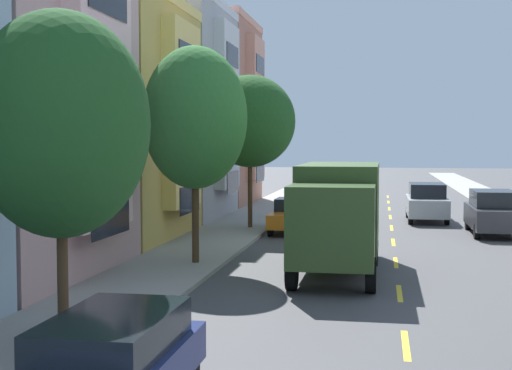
% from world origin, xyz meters
% --- Properties ---
extents(ground_plane, '(160.00, 160.00, 0.00)m').
position_xyz_m(ground_plane, '(0.00, 30.00, 0.00)').
color(ground_plane, '#424244').
extents(sidewalk_left, '(3.20, 120.00, 0.14)m').
position_xyz_m(sidewalk_left, '(-7.10, 28.00, 0.07)').
color(sidewalk_left, '#99968E').
rests_on(sidewalk_left, ground_plane).
extents(lane_centerline_dashes, '(0.14, 47.20, 0.01)m').
position_xyz_m(lane_centerline_dashes, '(0.00, 24.50, 0.00)').
color(lane_centerline_dashes, yellow).
rests_on(lane_centerline_dashes, ground_plane).
extents(townhouse_third_mustard, '(14.38, 8.44, 9.93)m').
position_xyz_m(townhouse_third_mustard, '(-15.48, 20.86, 4.76)').
color(townhouse_third_mustard, tan).
rests_on(townhouse_third_mustard, ground_plane).
extents(townhouse_fourth_dove_grey, '(11.01, 8.44, 11.34)m').
position_xyz_m(townhouse_fourth_dove_grey, '(-13.79, 29.49, 5.47)').
color(townhouse_fourth_dove_grey, '#A8A8AD').
rests_on(townhouse_fourth_dove_grey, ground_plane).
extents(townhouse_fifth_terracotta, '(11.38, 8.44, 11.90)m').
position_xyz_m(townhouse_fifth_terracotta, '(-13.98, 38.13, 5.75)').
color(townhouse_fifth_terracotta, '#B27560').
rests_on(townhouse_fifth_terracotta, ground_plane).
extents(street_tree_nearest, '(3.34, 3.34, 6.32)m').
position_xyz_m(street_tree_nearest, '(-6.40, 5.27, 4.33)').
color(street_tree_nearest, '#47331E').
rests_on(street_tree_nearest, sidewalk_left).
extents(street_tree_second, '(3.36, 3.36, 6.95)m').
position_xyz_m(street_tree_second, '(-6.40, 15.13, 4.80)').
color(street_tree_second, '#47331E').
rests_on(street_tree_second, sidewalk_left).
extents(street_tree_third, '(4.13, 4.13, 6.93)m').
position_xyz_m(street_tree_third, '(-6.40, 24.99, 4.97)').
color(street_tree_third, '#47331E').
rests_on(street_tree_third, sidewalk_left).
extents(delivery_box_truck, '(2.44, 7.46, 3.32)m').
position_xyz_m(delivery_box_truck, '(-1.80, 14.95, 1.89)').
color(delivery_box_truck, '#2D471E').
rests_on(delivery_box_truck, ground_plane).
extents(parked_hatchback_orange, '(1.75, 4.00, 1.50)m').
position_xyz_m(parked_hatchback_orange, '(-4.39, 24.47, 0.76)').
color(parked_hatchback_orange, orange).
rests_on(parked_hatchback_orange, ground_plane).
extents(parked_wagon_sky, '(1.86, 4.72, 1.50)m').
position_xyz_m(parked_wagon_sky, '(-4.26, 31.35, 0.80)').
color(parked_wagon_sky, '#7A9EC6').
rests_on(parked_wagon_sky, ground_plane).
extents(parked_wagon_forest, '(1.89, 4.73, 1.50)m').
position_xyz_m(parked_wagon_forest, '(-4.21, 38.29, 0.80)').
color(parked_wagon_forest, '#194C28').
rests_on(parked_wagon_forest, ground_plane).
extents(parked_wagon_navy, '(1.83, 4.70, 1.50)m').
position_xyz_m(parked_wagon_navy, '(-4.35, 2.27, 0.80)').
color(parked_wagon_navy, navy).
rests_on(parked_wagon_navy, ground_plane).
extents(parked_suv_charcoal, '(1.97, 4.81, 1.93)m').
position_xyz_m(parked_suv_charcoal, '(4.30, 25.18, 0.99)').
color(parked_suv_charcoal, '#333338').
rests_on(parked_suv_charcoal, ground_plane).
extents(moving_silver_sedan, '(1.95, 4.80, 1.93)m').
position_xyz_m(moving_silver_sedan, '(1.80, 30.28, 0.99)').
color(moving_silver_sedan, '#B2B5BA').
rests_on(moving_silver_sedan, ground_plane).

